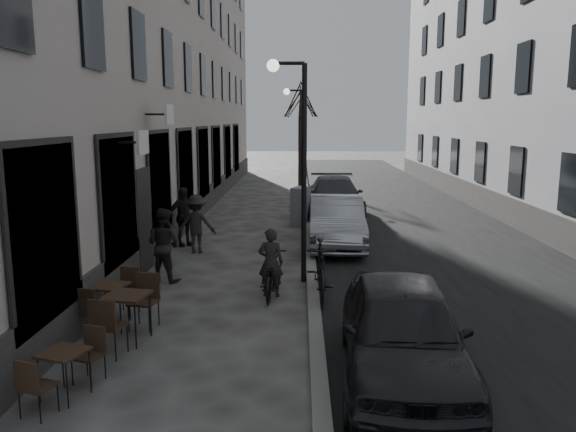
{
  "coord_description": "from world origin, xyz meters",
  "views": [
    {
      "loc": [
        -0.08,
        -6.78,
        3.79
      ],
      "look_at": [
        -0.34,
        4.67,
        1.8
      ],
      "focal_mm": 35.0,
      "sensor_mm": 36.0,
      "label": 1
    }
  ],
  "objects_px": {
    "pedestrian_mid": "(196,224)",
    "tree_near": "(300,101)",
    "bistro_set_c": "(109,300)",
    "car_far": "(334,197)",
    "bistro_set_a": "(64,370)",
    "streetlamp_far": "(299,133)",
    "utility_cabinet": "(301,206)",
    "car_near": "(402,331)",
    "pedestrian_far": "(183,217)",
    "car_mid": "(336,222)",
    "bistro_set_b": "(127,313)",
    "bicycle": "(271,275)",
    "streetlamp_near": "(297,147)",
    "moped": "(321,270)",
    "tree_far": "(300,104)",
    "pedestrian_near": "(164,245)"
  },
  "relations": [
    {
      "from": "bistro_set_c",
      "to": "car_mid",
      "type": "height_order",
      "value": "car_mid"
    },
    {
      "from": "pedestrian_mid",
      "to": "tree_near",
      "type": "bearing_deg",
      "value": -101.84
    },
    {
      "from": "pedestrian_near",
      "to": "pedestrian_far",
      "type": "xyz_separation_m",
      "value": [
        -0.31,
        3.71,
        0.02
      ]
    },
    {
      "from": "bistro_set_c",
      "to": "pedestrian_mid",
      "type": "relative_size",
      "value": 0.94
    },
    {
      "from": "tree_far",
      "to": "car_far",
      "type": "height_order",
      "value": "tree_far"
    },
    {
      "from": "pedestrian_far",
      "to": "moped",
      "type": "relative_size",
      "value": 0.86
    },
    {
      "from": "bistro_set_b",
      "to": "pedestrian_far",
      "type": "height_order",
      "value": "pedestrian_far"
    },
    {
      "from": "tree_far",
      "to": "bicycle",
      "type": "xyz_separation_m",
      "value": [
        -0.62,
        -22.1,
        -4.21
      ]
    },
    {
      "from": "tree_far",
      "to": "bistro_set_c",
      "type": "height_order",
      "value": "tree_far"
    },
    {
      "from": "utility_cabinet",
      "to": "pedestrian_far",
      "type": "height_order",
      "value": "pedestrian_far"
    },
    {
      "from": "tree_far",
      "to": "car_mid",
      "type": "distance_m",
      "value": 17.65
    },
    {
      "from": "car_far",
      "to": "car_near",
      "type": "bearing_deg",
      "value": -89.2
    },
    {
      "from": "pedestrian_near",
      "to": "pedestrian_mid",
      "type": "distance_m",
      "value": 2.84
    },
    {
      "from": "pedestrian_near",
      "to": "streetlamp_far",
      "type": "bearing_deg",
      "value": -82.96
    },
    {
      "from": "tree_far",
      "to": "bicycle",
      "type": "distance_m",
      "value": 22.51
    },
    {
      "from": "tree_near",
      "to": "moped",
      "type": "bearing_deg",
      "value": -88.42
    },
    {
      "from": "streetlamp_near",
      "to": "car_mid",
      "type": "height_order",
      "value": "streetlamp_near"
    },
    {
      "from": "streetlamp_far",
      "to": "utility_cabinet",
      "type": "distance_m",
      "value": 5.46
    },
    {
      "from": "pedestrian_mid",
      "to": "bistro_set_a",
      "type": "bearing_deg",
      "value": 90.02
    },
    {
      "from": "bistro_set_a",
      "to": "car_near",
      "type": "distance_m",
      "value": 4.77
    },
    {
      "from": "bistro_set_a",
      "to": "car_far",
      "type": "xyz_separation_m",
      "value": [
        4.56,
        14.87,
        0.35
      ]
    },
    {
      "from": "car_far",
      "to": "pedestrian_mid",
      "type": "bearing_deg",
      "value": -123.88
    },
    {
      "from": "bistro_set_b",
      "to": "car_mid",
      "type": "bearing_deg",
      "value": 71.87
    },
    {
      "from": "tree_near",
      "to": "bistro_set_a",
      "type": "xyz_separation_m",
      "value": [
        -3.2,
        -20.67,
        -4.25
      ]
    },
    {
      "from": "streetlamp_near",
      "to": "utility_cabinet",
      "type": "bearing_deg",
      "value": 89.19
    },
    {
      "from": "bicycle",
      "to": "moped",
      "type": "xyz_separation_m",
      "value": [
        1.07,
        -0.17,
        0.17
      ]
    },
    {
      "from": "bistro_set_a",
      "to": "pedestrian_mid",
      "type": "distance_m",
      "value": 8.52
    },
    {
      "from": "tree_near",
      "to": "moped",
      "type": "xyz_separation_m",
      "value": [
        0.45,
        -16.27,
        -4.04
      ]
    },
    {
      "from": "bistro_set_b",
      "to": "car_mid",
      "type": "relative_size",
      "value": 0.39
    },
    {
      "from": "car_mid",
      "to": "bistro_set_b",
      "type": "bearing_deg",
      "value": -117.09
    },
    {
      "from": "car_near",
      "to": "car_mid",
      "type": "relative_size",
      "value": 0.97
    },
    {
      "from": "bistro_set_c",
      "to": "car_far",
      "type": "xyz_separation_m",
      "value": [
        4.89,
        12.05,
        0.3
      ]
    },
    {
      "from": "pedestrian_near",
      "to": "bistro_set_b",
      "type": "bearing_deg",
      "value": 115.56
    },
    {
      "from": "tree_far",
      "to": "moped",
      "type": "relative_size",
      "value": 2.74
    },
    {
      "from": "bistro_set_b",
      "to": "pedestrian_mid",
      "type": "bearing_deg",
      "value": 100.19
    },
    {
      "from": "tree_far",
      "to": "pedestrian_near",
      "type": "bearing_deg",
      "value": -98.65
    },
    {
      "from": "bistro_set_c",
      "to": "bicycle",
      "type": "bearing_deg",
      "value": 45.22
    },
    {
      "from": "pedestrian_far",
      "to": "car_mid",
      "type": "distance_m",
      "value": 4.6
    },
    {
      "from": "bistro_set_c",
      "to": "car_far",
      "type": "relative_size",
      "value": 0.3
    },
    {
      "from": "tree_far",
      "to": "bistro_set_c",
      "type": "bearing_deg",
      "value": -98.42
    },
    {
      "from": "streetlamp_near",
      "to": "bistro_set_b",
      "type": "xyz_separation_m",
      "value": [
        -2.87,
        -3.66,
        -2.65
      ]
    },
    {
      "from": "bistro_set_a",
      "to": "pedestrian_mid",
      "type": "relative_size",
      "value": 0.84
    },
    {
      "from": "tree_far",
      "to": "bistro_set_b",
      "type": "relative_size",
      "value": 3.28
    },
    {
      "from": "tree_far",
      "to": "pedestrian_near",
      "type": "distance_m",
      "value": 21.57
    },
    {
      "from": "bistro_set_a",
      "to": "moped",
      "type": "distance_m",
      "value": 5.72
    },
    {
      "from": "bicycle",
      "to": "pedestrian_far",
      "type": "xyz_separation_m",
      "value": [
        -2.88,
        4.82,
        0.43
      ]
    },
    {
      "from": "bistro_set_c",
      "to": "pedestrian_mid",
      "type": "distance_m",
      "value": 5.73
    },
    {
      "from": "car_near",
      "to": "car_far",
      "type": "bearing_deg",
      "value": 94.64
    },
    {
      "from": "bistro_set_a",
      "to": "bistro_set_b",
      "type": "xyz_separation_m",
      "value": [
        0.25,
        2.01,
        0.1
      ]
    },
    {
      "from": "bistro_set_c",
      "to": "car_mid",
      "type": "bearing_deg",
      "value": 69.57
    }
  ]
}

